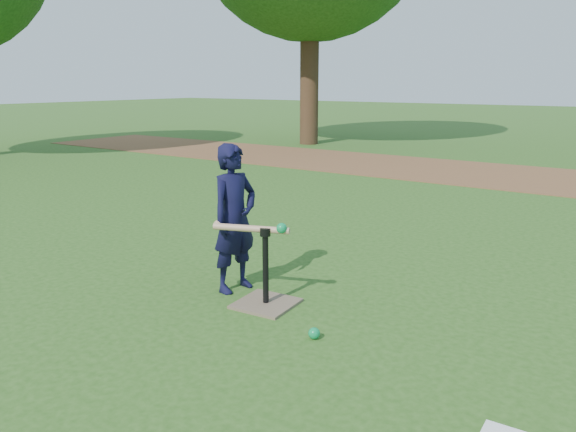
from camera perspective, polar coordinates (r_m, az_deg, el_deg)
The scene contains 6 objects.
ground at distance 4.25m, azimuth -2.75°, elevation -9.87°, with size 80.00×80.00×0.00m, color #285116.
dirt_strip at distance 10.98m, azimuth 21.84°, elevation 3.76°, with size 24.00×3.00×0.01m, color brown.
child at distance 4.56m, azimuth -5.45°, elevation -0.24°, with size 0.44×0.29×1.21m, color black.
wiffle_ball_ground at distance 3.85m, azimuth 2.67°, elevation -11.81°, with size 0.08×0.08×0.08m, color #0D924C.
batting_tee at distance 4.36m, azimuth -2.27°, elevation -7.67°, with size 0.46×0.46×0.61m.
swing_action at distance 4.26m, azimuth -3.51°, elevation -1.23°, with size 0.62×0.26×0.10m.
Camera 1 is at (2.39, -3.09, 1.69)m, focal length 35.00 mm.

